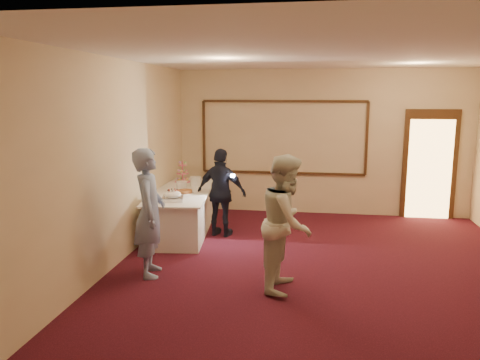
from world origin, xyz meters
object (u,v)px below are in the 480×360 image
object	(u,v)px
cupcake_stand	(183,174)
woman	(287,223)
guest	(221,193)
man	(150,213)
plate_stack_b	(195,181)
tart	(185,192)
pavlova_tray	(173,196)
plate_stack_a	(182,186)
buffet_table	(183,211)

from	to	relation	value
cupcake_stand	woman	world-z (taller)	woman
woman	guest	world-z (taller)	woman
man	woman	world-z (taller)	man
plate_stack_b	tart	size ratio (longest dim) A/B	0.71
guest	cupcake_stand	bearing A→B (deg)	-31.71
pavlova_tray	woman	world-z (taller)	woman
man	plate_stack_a	bearing A→B (deg)	-9.59
man	woman	distance (m)	1.89
tart	woman	bearing A→B (deg)	-46.78
pavlova_tray	man	distance (m)	1.30
buffet_table	plate_stack_a	xyz separation A→B (m)	(-0.02, -0.00, 0.47)
pavlova_tray	tart	bearing A→B (deg)	84.88
tart	cupcake_stand	bearing A→B (deg)	107.80
plate_stack_a	guest	size ratio (longest dim) A/B	0.13
man	pavlova_tray	bearing A→B (deg)	-10.67
plate_stack_a	woman	bearing A→B (deg)	-48.19
plate_stack_b	man	world-z (taller)	man
plate_stack_b	guest	size ratio (longest dim) A/B	0.14
pavlova_tray	plate_stack_b	distance (m)	1.25
pavlova_tray	plate_stack_a	bearing A→B (deg)	95.72
buffet_table	plate_stack_b	bearing A→B (deg)	73.69
buffet_table	guest	size ratio (longest dim) A/B	1.72
buffet_table	cupcake_stand	distance (m)	1.00
buffet_table	plate_stack_a	distance (m)	0.47
tart	pavlova_tray	bearing A→B (deg)	-95.12
guest	plate_stack_b	bearing A→B (deg)	-30.67
plate_stack_b	woman	distance (m)	3.31
cupcake_stand	man	world-z (taller)	man
buffet_table	guest	distance (m)	0.86
buffet_table	guest	world-z (taller)	guest
plate_stack_b	man	xyz separation A→B (m)	(0.00, -2.54, 0.03)
man	guest	xyz separation A→B (m)	(0.62, 1.96, -0.11)
cupcake_stand	tart	bearing A→B (deg)	-72.20
pavlova_tray	cupcake_stand	bearing A→B (deg)	100.20
plate_stack_a	tart	size ratio (longest dim) A/B	0.67
plate_stack_b	man	bearing A→B (deg)	-89.98
pavlova_tray	buffet_table	bearing A→B (deg)	94.57
plate_stack_a	cupcake_stand	bearing A→B (deg)	104.50
buffet_table	tart	bearing A→B (deg)	-65.43
plate_stack_a	man	distance (m)	2.11
pavlova_tray	woman	bearing A→B (deg)	-36.97
buffet_table	plate_stack_b	world-z (taller)	plate_stack_b
buffet_table	man	xyz separation A→B (m)	(0.13, -2.10, 0.50)
tart	man	bearing A→B (deg)	-89.51
tart	man	world-z (taller)	man
plate_stack_a	woman	xyz separation A→B (m)	(2.03, -2.27, 0.02)
plate_stack_a	tart	distance (m)	0.28
tart	buffet_table	bearing A→B (deg)	114.57
tart	man	distance (m)	1.86
buffet_table	pavlova_tray	bearing A→B (deg)	-85.43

